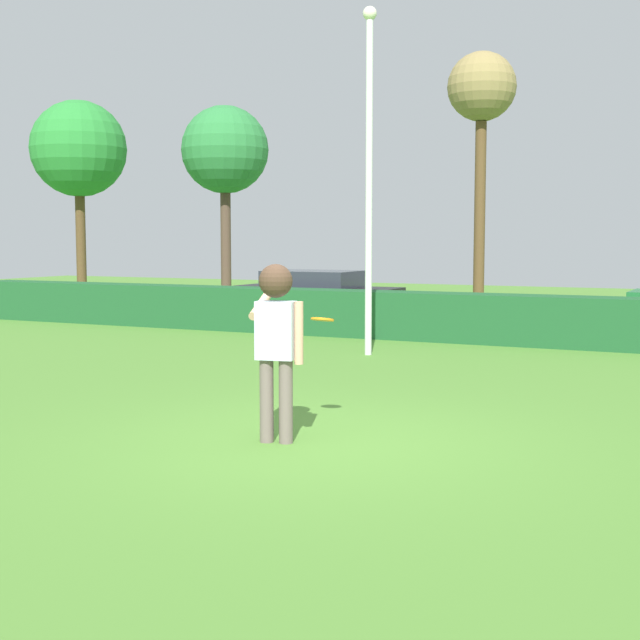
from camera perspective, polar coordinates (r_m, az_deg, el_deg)
ground_plane at (r=9.00m, az=-0.47°, el=-7.82°), size 60.00×60.00×0.00m
person at (r=8.80m, az=-2.83°, el=-0.61°), size 0.67×0.70×1.79m
frisbee at (r=9.46m, az=0.16°, el=0.04°), size 0.25×0.25×0.07m
lamppost at (r=15.53m, az=3.17°, el=9.91°), size 0.24×0.24×5.96m
hedge_row at (r=17.45m, az=12.91°, el=0.00°), size 27.41×0.90×0.95m
parked_car_black at (r=21.78m, az=-0.43°, el=1.71°), size 4.21×1.82×1.25m
willow_tree at (r=27.93m, az=-15.24°, el=10.49°), size 2.86×2.86×6.14m
birch_tree at (r=26.13m, az=-6.12°, el=10.71°), size 2.52×2.52×5.84m
bare_elm_tree at (r=23.26m, az=10.34°, el=13.97°), size 1.72×1.72×6.69m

